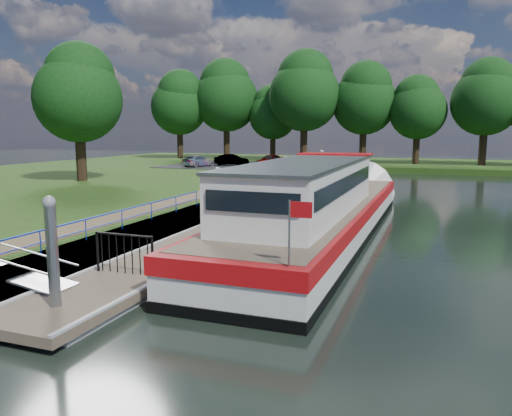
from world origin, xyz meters
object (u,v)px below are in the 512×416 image
(barge, at_px, (323,209))
(pontoon, at_px, (258,218))
(car_c, at_px, (199,161))
(car_a, at_px, (270,160))
(car_b, at_px, (231,160))

(barge, bearing_deg, pontoon, 152.69)
(barge, xyz_separation_m, car_c, (-17.68, 23.56, 0.28))
(car_a, bearing_deg, car_b, -163.19)
(car_b, bearing_deg, car_a, -85.53)
(car_a, relative_size, car_b, 1.03)
(pontoon, relative_size, car_c, 8.17)
(car_b, relative_size, car_c, 0.93)
(barge, distance_m, car_a, 28.13)
(car_b, bearing_deg, pontoon, -152.67)
(pontoon, height_order, car_b, car_b)
(car_a, height_order, car_c, car_a)
(car_a, height_order, car_b, car_a)
(barge, relative_size, car_c, 5.76)
(pontoon, bearing_deg, car_c, 122.97)
(pontoon, bearing_deg, car_b, 115.82)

